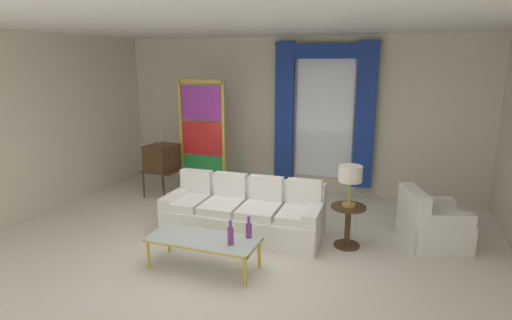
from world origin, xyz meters
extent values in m
plane|color=silver|center=(0.00, 0.00, 0.00)|extent=(16.00, 16.00, 0.00)
cube|color=beige|center=(0.00, 3.06, 1.50)|extent=(8.00, 0.12, 3.00)
cube|color=beige|center=(-3.66, 0.60, 1.50)|extent=(0.12, 7.00, 3.00)
cube|color=white|center=(0.00, 0.80, 3.02)|extent=(8.00, 7.60, 0.04)
cube|color=white|center=(0.62, 2.98, 1.55)|extent=(1.10, 0.02, 2.50)
cylinder|color=gold|center=(0.62, 2.90, 2.86)|extent=(2.00, 0.04, 0.04)
cube|color=navy|center=(-0.15, 2.88, 1.55)|extent=(0.36, 0.12, 2.70)
cube|color=navy|center=(1.39, 2.88, 1.55)|extent=(0.36, 0.12, 2.70)
cube|color=navy|center=(0.62, 2.88, 2.72)|extent=(1.80, 0.10, 0.28)
cube|color=white|center=(-0.07, 0.44, 0.19)|extent=(2.35, 0.97, 0.38)
cube|color=white|center=(-0.08, 0.81, 0.39)|extent=(2.32, 0.27, 0.78)
cube|color=white|center=(1.00, 0.47, 0.28)|extent=(0.23, 0.86, 0.56)
cube|color=white|center=(-1.14, 0.41, 0.28)|extent=(0.23, 0.86, 0.56)
cube|color=white|center=(0.80, 0.42, 0.44)|extent=(0.56, 0.75, 0.12)
cube|color=white|center=(0.79, 0.74, 0.66)|extent=(0.51, 0.16, 0.40)
cube|color=white|center=(0.22, 0.40, 0.44)|extent=(0.56, 0.75, 0.12)
cube|color=white|center=(0.21, 0.72, 0.66)|extent=(0.51, 0.16, 0.40)
cube|color=white|center=(-0.36, 0.38, 0.44)|extent=(0.56, 0.75, 0.12)
cube|color=white|center=(-0.37, 0.70, 0.66)|extent=(0.51, 0.16, 0.40)
cube|color=white|center=(-0.94, 0.37, 0.44)|extent=(0.56, 0.75, 0.12)
cube|color=white|center=(-0.95, 0.69, 0.66)|extent=(0.51, 0.16, 0.40)
cube|color=silver|center=(-0.14, -0.69, 0.40)|extent=(1.38, 0.57, 0.02)
cube|color=gold|center=(-0.14, -0.43, 0.38)|extent=(1.38, 0.04, 0.03)
cube|color=gold|center=(-0.14, -0.95, 0.38)|extent=(1.38, 0.04, 0.03)
cube|color=gold|center=(-0.81, -0.69, 0.38)|extent=(0.04, 0.57, 0.03)
cube|color=gold|center=(0.53, -0.69, 0.38)|extent=(0.04, 0.57, 0.03)
cylinder|color=gold|center=(-0.79, -0.45, 0.19)|extent=(0.04, 0.04, 0.38)
cylinder|color=gold|center=(0.51, -0.45, 0.19)|extent=(0.04, 0.04, 0.38)
cylinder|color=gold|center=(-0.79, -0.93, 0.19)|extent=(0.04, 0.04, 0.38)
cylinder|color=gold|center=(0.51, -0.93, 0.19)|extent=(0.04, 0.04, 0.38)
cylinder|color=#753384|center=(0.39, -0.49, 0.50)|extent=(0.07, 0.07, 0.18)
cylinder|color=#753384|center=(0.39, -0.49, 0.62)|extent=(0.03, 0.03, 0.06)
sphere|color=#753384|center=(0.39, -0.49, 0.67)|extent=(0.04, 0.04, 0.04)
cylinder|color=#753384|center=(0.26, -0.75, 0.51)|extent=(0.07, 0.07, 0.21)
cylinder|color=#753384|center=(0.26, -0.75, 0.65)|extent=(0.03, 0.03, 0.06)
sphere|color=#753384|center=(0.26, -0.75, 0.70)|extent=(0.04, 0.04, 0.04)
cube|color=#472D19|center=(-2.20, 1.66, 0.50)|extent=(0.62, 0.54, 0.03)
cylinder|color=#472D19|center=(-2.47, 1.41, 0.25)|extent=(0.04, 0.04, 0.50)
cylinder|color=#472D19|center=(-2.41, 1.97, 0.25)|extent=(0.04, 0.04, 0.50)
cylinder|color=#472D19|center=(-1.99, 1.36, 0.25)|extent=(0.04, 0.04, 0.50)
cylinder|color=#472D19|center=(-1.93, 1.92, 0.25)|extent=(0.04, 0.04, 0.50)
cube|color=#472D19|center=(-2.20, 1.66, 0.76)|extent=(0.54, 0.61, 0.48)
cube|color=black|center=(-2.44, 1.69, 0.78)|extent=(0.05, 0.39, 0.30)
cylinder|color=gold|center=(-2.45, 1.61, 0.59)|extent=(0.02, 0.04, 0.04)
cylinder|color=gold|center=(-2.43, 1.77, 0.59)|extent=(0.02, 0.04, 0.04)
cylinder|color=silver|center=(-2.20, 1.66, 1.18)|extent=(0.02, 0.13, 0.34)
cylinder|color=silver|center=(-2.20, 1.66, 1.18)|extent=(0.02, 0.13, 0.34)
cube|color=white|center=(2.60, 1.06, 0.20)|extent=(1.01, 1.01, 0.40)
cube|color=white|center=(2.60, 1.06, 0.45)|extent=(0.86, 0.86, 0.10)
cube|color=white|center=(2.30, 0.96, 0.40)|extent=(0.43, 0.82, 0.80)
cube|color=white|center=(2.51, 1.37, 0.29)|extent=(0.76, 0.40, 0.58)
cube|color=white|center=(2.70, 0.76, 0.29)|extent=(0.76, 0.40, 0.58)
cube|color=gold|center=(-1.98, 2.04, 1.10)|extent=(0.05, 0.05, 2.20)
cube|color=gold|center=(-1.08, 2.04, 1.10)|extent=(0.05, 0.05, 2.20)
cube|color=gold|center=(-1.53, 2.04, 2.17)|extent=(0.90, 0.05, 0.06)
cube|color=gold|center=(-1.53, 2.04, 0.05)|extent=(0.90, 0.05, 0.10)
cube|color=#238E3D|center=(-1.53, 2.04, 0.43)|extent=(0.82, 0.02, 0.64)
cube|color=red|center=(-1.53, 2.04, 1.10)|extent=(0.82, 0.02, 0.64)
cube|color=purple|center=(-1.53, 2.04, 1.77)|extent=(0.82, 0.02, 0.64)
cylinder|color=beige|center=(-0.99, 1.76, 0.03)|extent=(0.16, 0.16, 0.06)
ellipsoid|color=#10547E|center=(-0.99, 1.76, 0.14)|extent=(0.18, 0.32, 0.20)
sphere|color=#10547E|center=(-0.99, 1.90, 0.25)|extent=(0.09, 0.09, 0.09)
cone|color=gold|center=(-0.99, 1.96, 0.25)|extent=(0.02, 0.04, 0.02)
cone|color=#1E7845|center=(-0.99, 1.58, 0.24)|extent=(0.44, 0.40, 0.50)
cylinder|color=#472D19|center=(1.46, 0.57, 0.58)|extent=(0.48, 0.48, 0.03)
cylinder|color=#472D19|center=(1.46, 0.57, 0.29)|extent=(0.08, 0.08, 0.55)
cylinder|color=#472D19|center=(1.46, 0.57, 0.01)|extent=(0.36, 0.36, 0.03)
cylinder|color=#B29338|center=(1.46, 0.57, 0.61)|extent=(0.18, 0.18, 0.04)
cylinder|color=#B29338|center=(1.46, 0.57, 0.81)|extent=(0.03, 0.03, 0.36)
cylinder|color=silver|center=(1.46, 0.57, 1.05)|extent=(0.32, 0.32, 0.22)
camera|label=1|loc=(2.10, -4.93, 2.52)|focal=29.10mm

